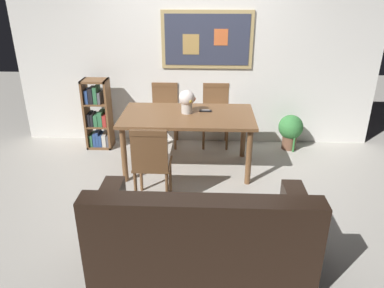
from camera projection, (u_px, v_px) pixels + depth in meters
The scene contains 11 objects.
ground_plane at pixel (191, 190), 4.38m from camera, with size 12.00×12.00×0.00m, color #B7B2A8.
wall_back_with_painting at pixel (196, 55), 5.27m from camera, with size 5.20×0.14×2.60m.
dining_table at pixel (188, 121), 4.65m from camera, with size 1.66×0.92×0.75m.
dining_chair_near_left at pixel (151, 159), 3.93m from camera, with size 0.40×0.41×0.91m.
dining_chair_far_left at pixel (165, 109), 5.47m from camera, with size 0.40×0.41×0.91m.
dining_chair_far_right at pixel (216, 109), 5.45m from camera, with size 0.40×0.41×0.91m.
leather_couch at pixel (201, 237), 3.10m from camera, with size 1.80×0.84×0.84m.
bookshelf at pixel (98, 117), 5.35m from camera, with size 0.36×0.28×1.02m.
potted_ivy at pixel (290, 130), 5.35m from camera, with size 0.35×0.35×0.59m.
flower_vase at pixel (187, 100), 4.60m from camera, with size 0.21×0.20×0.29m.
tv_remote at pixel (206, 111), 4.71m from camera, with size 0.16×0.05×0.02m.
Camera 1 is at (0.18, -3.77, 2.28)m, focal length 34.56 mm.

